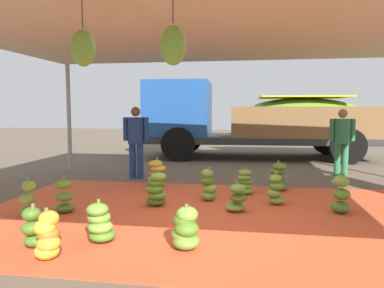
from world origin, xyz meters
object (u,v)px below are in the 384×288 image
Objects in this scene: banana_bunch_7 at (33,229)px; banana_bunch_15 at (341,196)px; banana_bunch_0 at (275,191)px; banana_bunch_5 at (278,177)px; banana_bunch_12 at (237,199)px; banana_bunch_11 at (64,198)px; banana_bunch_13 at (156,190)px; worker_1 at (136,137)px; cargo_truck_main at (251,119)px; banana_bunch_2 at (208,186)px; banana_bunch_14 at (157,174)px; banana_bunch_3 at (47,236)px; banana_bunch_6 at (186,229)px; banana_bunch_4 at (28,200)px; banana_bunch_9 at (245,182)px; worker_0 at (342,137)px; banana_bunch_10 at (100,224)px.

banana_bunch_7 is 0.82× the size of banana_bunch_15.
banana_bunch_15 is (0.91, -0.36, 0.03)m from banana_bunch_0.
banana_bunch_5 reaches higher than banana_bunch_12.
banana_bunch_11 is 0.92× the size of banana_bunch_13.
banana_bunch_7 is at bearing -87.87° from worker_1.
cargo_truck_main is (1.45, 6.26, 0.98)m from banana_bunch_13.
banana_bunch_2 is at bearing 129.24° from banana_bunch_12.
banana_bunch_14 is at bearing 136.92° from banana_bunch_12.
banana_bunch_3 is 0.88× the size of banana_bunch_15.
banana_bunch_15 is at bearing 40.77° from banana_bunch_6.
banana_bunch_4 is 4.27m from banana_bunch_5.
cargo_truck_main reaches higher than banana_bunch_6.
worker_0 is at bearing 46.13° from banana_bunch_9.
banana_bunch_14 is at bearing -110.27° from cargo_truck_main.
cargo_truck_main is at bearing 66.62° from banana_bunch_4.
banana_bunch_4 is 4.47m from banana_bunch_15.
banana_bunch_0 is 1.02× the size of banana_bunch_3.
banana_bunch_11 is at bearing -94.00° from worker_1.
banana_bunch_0 is 1.10× the size of banana_bunch_7.
banana_bunch_15 is at bearing -23.46° from banana_bunch_14.
banana_bunch_3 is at bearing -116.68° from banana_bunch_2.
banana_bunch_4 reaches higher than banana_bunch_12.
banana_bunch_6 is 0.99× the size of banana_bunch_10.
worker_0 is at bearing 49.82° from banana_bunch_7.
worker_1 is (-1.03, 2.22, 0.66)m from banana_bunch_13.
banana_bunch_11 is 1.12× the size of banana_bunch_12.
banana_bunch_15 is at bearing 0.25° from banana_bunch_13.
banana_bunch_2 is 5.92m from cargo_truck_main.
banana_bunch_4 reaches higher than banana_bunch_11.
banana_bunch_13 is at bearing 173.39° from banana_bunch_12.
banana_bunch_7 is 0.07× the size of cargo_truck_main.
cargo_truck_main reaches higher than worker_0.
banana_bunch_3 is 6.83m from worker_0.
banana_bunch_7 is 4.12m from banana_bunch_15.
banana_bunch_4 is 1.60m from banana_bunch_10.
banana_bunch_2 is at bearing 27.59° from banana_bunch_11.
banana_bunch_6 is (2.40, -0.83, -0.02)m from banana_bunch_4.
banana_bunch_9 is (2.98, 1.91, -0.03)m from banana_bunch_4.
banana_bunch_2 reaches higher than banana_bunch_9.
banana_bunch_15 is 3.40m from worker_0.
banana_bunch_13 is (-1.26, 0.15, 0.06)m from banana_bunch_12.
banana_bunch_15 reaches higher than banana_bunch_11.
worker_1 is at bearing 135.63° from banana_bunch_2.
banana_bunch_7 is at bearing -105.94° from cargo_truck_main.
banana_bunch_0 is at bearing 158.58° from banana_bunch_15.
banana_bunch_11 is at bearing 150.93° from banana_bunch_6.
worker_0 reaches higher than banana_bunch_2.
banana_bunch_9 is at bearing -91.07° from cargo_truck_main.
banana_bunch_15 is at bearing -102.88° from worker_0.
worker_0 is (2.73, 4.97, 0.66)m from banana_bunch_6.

